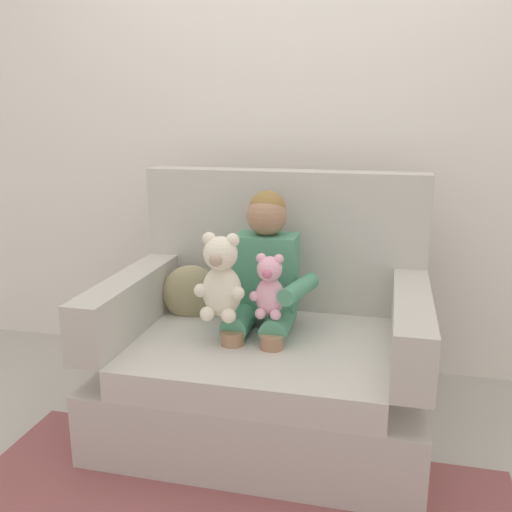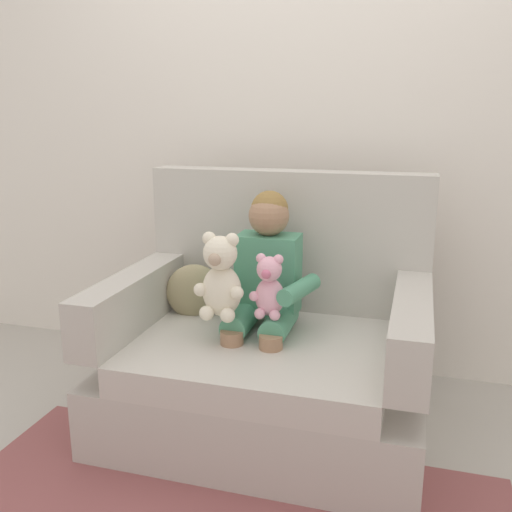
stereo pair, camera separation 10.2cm
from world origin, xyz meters
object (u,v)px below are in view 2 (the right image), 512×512
(armchair, at_px, (269,352))
(plush_pink, at_px, (269,288))
(throw_pillow, at_px, (195,292))
(plush_cream, at_px, (221,278))
(seated_child, at_px, (264,281))

(armchair, xyz_separation_m, plush_pink, (0.03, -0.11, 0.33))
(armchair, height_order, throw_pillow, armchair)
(armchair, xyz_separation_m, plush_cream, (-0.15, -0.17, 0.36))
(seated_child, xyz_separation_m, plush_pink, (0.06, -0.13, 0.02))
(armchair, relative_size, seated_child, 1.56)
(plush_cream, bearing_deg, armchair, 37.06)
(plush_pink, bearing_deg, armchair, 97.19)
(plush_pink, xyz_separation_m, throw_pillow, (-0.41, 0.23, -0.13))
(seated_child, xyz_separation_m, plush_cream, (-0.12, -0.19, 0.06))
(armchair, height_order, seated_child, armchair)
(armchair, bearing_deg, seated_child, 145.47)
(armchair, bearing_deg, plush_pink, -75.99)
(plush_pink, height_order, throw_pillow, plush_pink)
(armchair, xyz_separation_m, throw_pillow, (-0.38, 0.12, 0.20))
(throw_pillow, bearing_deg, plush_pink, -29.30)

